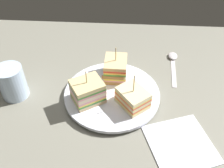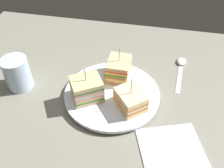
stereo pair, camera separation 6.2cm
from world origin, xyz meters
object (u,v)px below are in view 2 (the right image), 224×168
(plate, at_px, (112,94))
(sandwich_wedge_0, at_px, (130,100))
(drinking_glass, at_px, (18,75))
(sandwich_wedge_1, at_px, (119,69))
(spoon, at_px, (181,66))
(sandwich_wedge_2, at_px, (87,89))
(napkin, at_px, (172,152))

(plate, bearing_deg, sandwich_wedge_0, 144.43)
(sandwich_wedge_0, bearing_deg, plate, 15.58)
(plate, bearing_deg, drinking_glass, 1.57)
(sandwich_wedge_1, xyz_separation_m, spoon, (-0.17, -0.10, -0.04))
(sandwich_wedge_2, distance_m, napkin, 0.24)
(drinking_glass, bearing_deg, spoon, -158.44)
(sandwich_wedge_1, height_order, napkin, sandwich_wedge_1)
(sandwich_wedge_0, xyz_separation_m, sandwich_wedge_1, (0.05, -0.10, 0.00))
(sandwich_wedge_1, distance_m, drinking_glass, 0.26)
(sandwich_wedge_0, height_order, sandwich_wedge_1, same)
(sandwich_wedge_2, distance_m, spoon, 0.30)
(napkin, height_order, drinking_glass, drinking_glass)
(sandwich_wedge_1, relative_size, sandwich_wedge_2, 1.02)
(sandwich_wedge_0, bearing_deg, drinking_glass, 45.48)
(sandwich_wedge_0, xyz_separation_m, napkin, (-0.11, 0.10, -0.04))
(napkin, bearing_deg, drinking_glass, -17.25)
(sandwich_wedge_0, bearing_deg, napkin, -171.10)
(sandwich_wedge_2, relative_size, spoon, 0.59)
(napkin, distance_m, drinking_glass, 0.43)
(sandwich_wedge_1, distance_m, spoon, 0.20)
(plate, xyz_separation_m, sandwich_wedge_2, (0.06, 0.03, 0.04))
(plate, xyz_separation_m, sandwich_wedge_1, (-0.01, -0.06, 0.03))
(spoon, bearing_deg, sandwich_wedge_2, 133.43)
(drinking_glass, bearing_deg, sandwich_wedge_2, 173.62)
(spoon, relative_size, drinking_glass, 1.80)
(spoon, bearing_deg, sandwich_wedge_1, 124.16)
(sandwich_wedge_2, xyz_separation_m, drinking_glass, (0.19, -0.02, -0.01))
(sandwich_wedge_0, relative_size, sandwich_wedge_2, 1.01)
(plate, height_order, sandwich_wedge_2, sandwich_wedge_2)
(sandwich_wedge_0, height_order, drinking_glass, sandwich_wedge_0)
(sandwich_wedge_0, height_order, sandwich_wedge_2, sandwich_wedge_0)
(sandwich_wedge_2, relative_size, napkin, 0.69)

